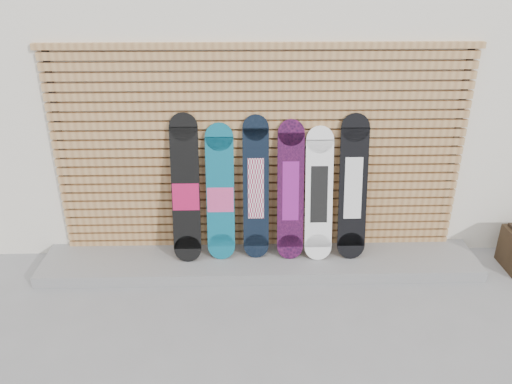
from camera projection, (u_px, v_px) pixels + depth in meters
ground at (278, 306)px, 4.75m from camera, size 80.00×80.00×0.00m
building at (300, 52)px, 7.18m from camera, size 12.00×5.00×3.60m
concrete_step at (260, 262)px, 5.34m from camera, size 4.60×0.70×0.12m
slat_wall at (260, 151)px, 5.12m from camera, size 4.26×0.08×2.29m
snowboard_0 at (186, 190)px, 5.06m from camera, size 0.29×0.35×1.52m
snowboard_1 at (220, 194)px, 5.11m from camera, size 0.29×0.31×1.42m
snowboard_2 at (256, 188)px, 5.11m from camera, size 0.27×0.29×1.50m
snowboard_3 at (291, 191)px, 5.11m from camera, size 0.27×0.32×1.45m
snowboard_4 at (319, 194)px, 5.12m from camera, size 0.28×0.35×1.38m
snowboard_5 at (353, 188)px, 5.11m from camera, size 0.29×0.33×1.50m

